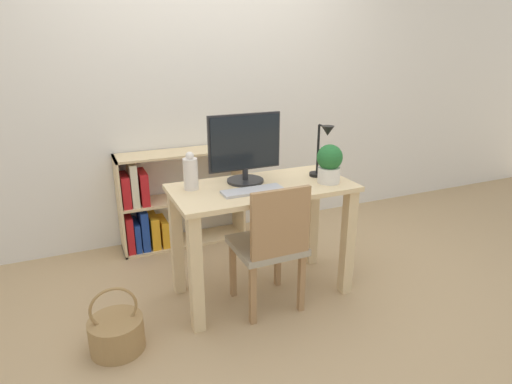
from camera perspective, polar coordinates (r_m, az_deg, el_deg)
The scene contains 11 objects.
ground_plane at distance 2.95m, azimuth 0.80°, elevation -13.02°, with size 10.00×10.00×0.00m, color tan.
wall_back at distance 3.57m, azimuth -6.88°, elevation 14.67°, with size 8.00×0.05×2.60m.
desk at distance 2.69m, azimuth 0.86°, elevation -2.68°, with size 1.12×0.55×0.75m.
monitor at distance 2.64m, azimuth -1.49°, elevation 6.07°, with size 0.47×0.23×0.43m.
keyboard at distance 2.51m, azimuth -0.45°, elevation 0.17°, with size 0.37×0.12×0.02m.
vase at distance 2.56m, azimuth -8.72°, elevation 2.56°, with size 0.09×0.09×0.23m.
desk_lamp at distance 2.75m, azimuth 8.93°, elevation 6.04°, with size 0.10×0.19×0.35m.
potted_plant at distance 2.69m, azimuth 9.76°, elevation 3.84°, with size 0.16×0.16×0.24m.
chair at distance 2.57m, azimuth 2.00°, elevation -6.85°, with size 0.40×0.40×0.83m.
bookshelf at distance 3.50m, azimuth -12.78°, elevation -1.92°, with size 1.00×0.28×0.77m.
basket at distance 2.54m, azimuth -18.09°, elevation -17.41°, with size 0.29×0.29×0.38m.
Camera 1 is at (-1.04, -2.27, 1.57)m, focal length 30.00 mm.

